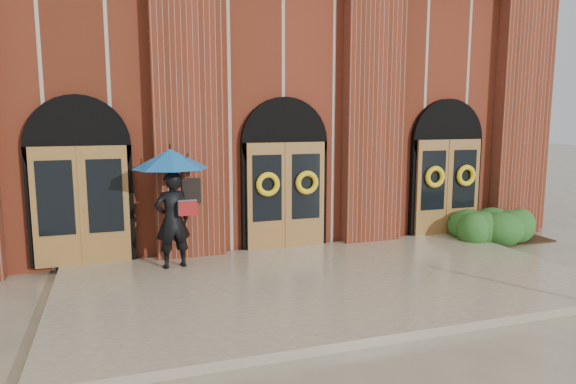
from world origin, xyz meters
name	(u,v)px	position (x,y,z in m)	size (l,w,h in m)	color
ground	(331,289)	(0.00, 0.00, 0.00)	(90.00, 90.00, 0.00)	gray
landing	(328,282)	(0.00, 0.15, 0.07)	(10.00, 5.30, 0.15)	tan
church_building	(229,109)	(0.00, 8.78, 3.50)	(16.20, 12.53, 7.00)	maroon
man_with_umbrella	(171,185)	(-2.73, 1.90, 1.87)	(1.78, 1.78, 2.46)	black
hedge_wall_right	(484,226)	(5.30, 2.20, 0.40)	(3.15, 1.26, 0.81)	#23551E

